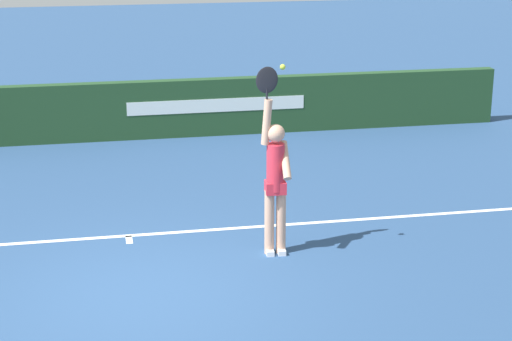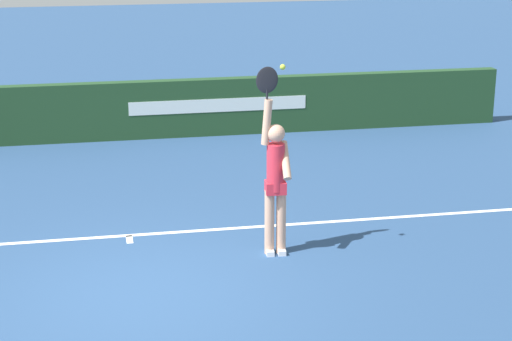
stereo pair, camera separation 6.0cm
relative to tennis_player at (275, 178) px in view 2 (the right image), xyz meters
The scene contains 5 objects.
ground_plane 2.35m from the tennis_player, 153.44° to the right, with size 60.00×60.00×0.00m, color navy.
court_lines 2.83m from the tennis_player, 135.79° to the right, with size 12.21×5.80×0.00m.
back_wall 6.53m from the tennis_player, 106.77° to the left, with size 15.75×0.27×1.14m.
tennis_player is the anchor object (origin of this frame).
tennis_ball 1.52m from the tennis_player, 81.81° to the right, with size 0.07×0.07×0.07m.
Camera 2 is at (-0.40, -9.69, 4.53)m, focal length 61.67 mm.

